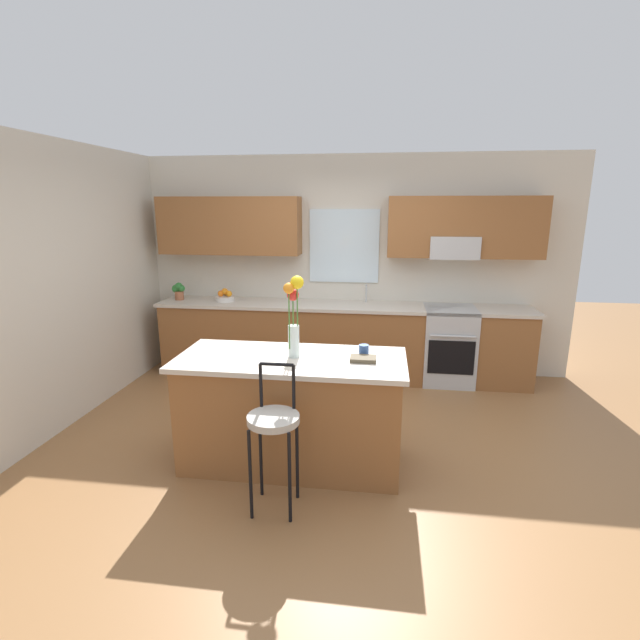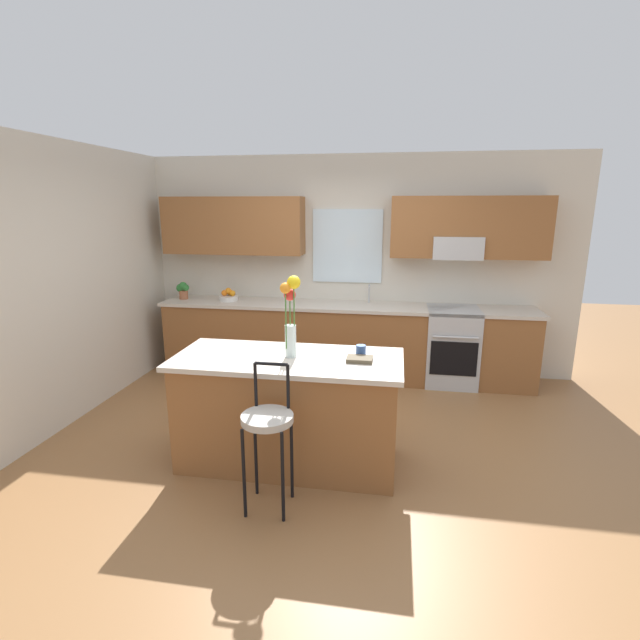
% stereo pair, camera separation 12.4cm
% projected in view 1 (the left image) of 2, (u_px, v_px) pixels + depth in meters
% --- Properties ---
extents(ground_plane, '(14.00, 14.00, 0.00)m').
position_uv_depth(ground_plane, '(323.00, 440.00, 4.25)').
color(ground_plane, olive).
extents(wall_left, '(0.12, 4.60, 2.70)m').
position_uv_depth(wall_left, '(70.00, 283.00, 4.55)').
color(wall_left, beige).
rests_on(wall_left, ground).
extents(back_wall_assembly, '(5.60, 0.50, 2.70)m').
position_uv_depth(back_wall_assembly, '(346.00, 253.00, 5.79)').
color(back_wall_assembly, beige).
rests_on(back_wall_assembly, ground).
extents(counter_run, '(4.56, 0.64, 0.92)m').
position_uv_depth(counter_run, '(341.00, 340.00, 5.77)').
color(counter_run, brown).
rests_on(counter_run, ground).
extents(sink_faucet, '(0.02, 0.13, 0.23)m').
position_uv_depth(sink_faucet, '(366.00, 291.00, 5.73)').
color(sink_faucet, '#B7BABC').
rests_on(sink_faucet, counter_run).
extents(oven_range, '(0.60, 0.64, 0.92)m').
position_uv_depth(oven_range, '(448.00, 345.00, 5.58)').
color(oven_range, '#B7BABC').
rests_on(oven_range, ground).
extents(kitchen_island, '(1.82, 0.80, 0.92)m').
position_uv_depth(kitchen_island, '(292.00, 410.00, 3.80)').
color(kitchen_island, brown).
rests_on(kitchen_island, ground).
extents(bar_stool_near, '(0.36, 0.36, 1.04)m').
position_uv_depth(bar_stool_near, '(274.00, 425.00, 3.16)').
color(bar_stool_near, black).
rests_on(bar_stool_near, ground).
extents(flower_vase, '(0.15, 0.15, 0.66)m').
position_uv_depth(flower_vase, '(294.00, 312.00, 3.60)').
color(flower_vase, silver).
rests_on(flower_vase, kitchen_island).
extents(mug_ceramic, '(0.08, 0.08, 0.09)m').
position_uv_depth(mug_ceramic, '(364.00, 350.00, 3.72)').
color(mug_ceramic, '#33518C').
rests_on(mug_ceramic, kitchen_island).
extents(cookbook, '(0.20, 0.15, 0.03)m').
position_uv_depth(cookbook, '(363.00, 359.00, 3.60)').
color(cookbook, brown).
rests_on(cookbook, kitchen_island).
extents(fruit_bowl_oranges, '(0.24, 0.24, 0.16)m').
position_uv_depth(fruit_bowl_oranges, '(225.00, 297.00, 5.85)').
color(fruit_bowl_oranges, silver).
rests_on(fruit_bowl_oranges, counter_run).
extents(potted_plant_small, '(0.18, 0.12, 0.22)m').
position_uv_depth(potted_plant_small, '(179.00, 290.00, 5.91)').
color(potted_plant_small, '#9E5B3D').
rests_on(potted_plant_small, counter_run).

